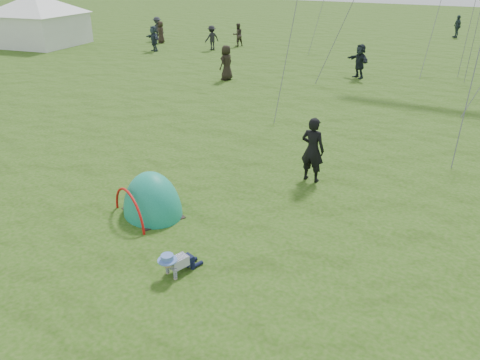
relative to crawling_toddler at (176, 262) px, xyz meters
The scene contains 13 objects.
ground 1.01m from the crawling_toddler, 53.52° to the right, with size 140.00×140.00×0.00m, color #1D4909.
crawling_toddler is the anchor object (origin of this frame).
popup_tent 2.59m from the crawling_toddler, 139.38° to the left, with size 1.64×1.35×2.12m, color #147F5E.
standing_adult 5.42m from the crawling_toddler, 83.05° to the left, with size 0.66×0.43×1.81m, color black.
event_marquee 30.96m from the crawling_toddler, 145.11° to the left, with size 5.55×5.55×3.82m, color white, non-canonical shape.
crowd_person_3 30.59m from the crawling_toddler, 129.26° to the left, with size 1.13×0.65×1.76m, color #2C2D34.
crowd_person_4 29.24m from the crawling_toddler, 128.80° to the left, with size 0.77×0.50×1.58m, color #2C221B.
crowd_person_5 25.71m from the crawling_toddler, 129.94° to the left, with size 1.55×0.49×1.67m, color #2C3842.
crowd_person_7 27.42m from the crawling_toddler, 117.33° to the left, with size 0.77×0.60×1.59m, color #392F29.
crowd_person_8 36.84m from the crawling_toddler, 89.06° to the left, with size 1.01×0.42×1.73m, color #2C3B41.
crowd_person_9 25.82m from the crawling_toddler, 121.15° to the left, with size 1.05×0.60×1.62m, color black.
crowd_person_10 16.68m from the crawling_toddler, 117.72° to the left, with size 0.85×0.55×1.74m, color black.
crowd_person_11 18.65m from the crawling_toddler, 96.02° to the left, with size 1.62×0.51×1.74m, color black.
Camera 1 is at (4.19, -5.13, 5.51)m, focal length 35.00 mm.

